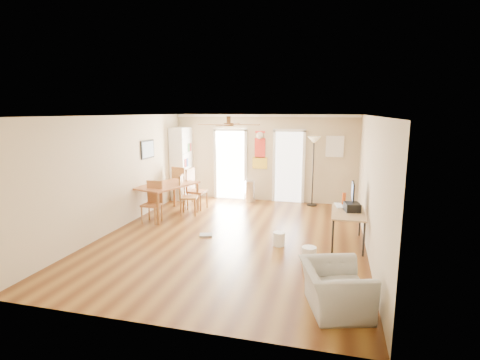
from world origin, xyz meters
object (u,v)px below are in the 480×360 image
(dining_chair_far, at_px, (183,185))
(armchair, at_px, (335,288))
(computer_desk, at_px, (347,228))
(wastebasket_a, at_px, (279,239))
(torchiere_lamp, at_px, (313,172))
(wastebasket_b, at_px, (309,255))
(bookshelf, at_px, (183,163))
(printer, at_px, (352,207))
(dining_chair_right_a, at_px, (197,189))
(dining_table, at_px, (167,200))
(dining_chair_near, at_px, (151,203))
(trash_can, at_px, (250,191))
(dining_chair_right_b, at_px, (189,195))

(dining_chair_far, bearing_deg, armchair, 142.40)
(computer_desk, relative_size, wastebasket_a, 4.61)
(torchiere_lamp, relative_size, wastebasket_b, 6.57)
(bookshelf, xyz_separation_m, dining_chair_far, (0.25, -0.61, -0.56))
(bookshelf, xyz_separation_m, printer, (4.96, -2.96, -0.33))
(dining_chair_right_a, distance_m, wastebasket_b, 4.51)
(dining_table, bearing_deg, computer_desk, -13.58)
(dining_chair_near, distance_m, dining_chair_far, 2.04)
(printer, relative_size, wastebasket_b, 1.10)
(dining_chair_right_a, relative_size, wastebasket_a, 4.00)
(dining_chair_right_a, xyz_separation_m, dining_chair_far, (-0.66, 0.54, -0.01))
(trash_can, distance_m, wastebasket_a, 3.71)
(dining_chair_near, height_order, wastebasket_b, dining_chair_near)
(wastebasket_a, height_order, armchair, armchair)
(wastebasket_a, xyz_separation_m, wastebasket_b, (0.65, -0.75, 0.01))
(printer, xyz_separation_m, armchair, (-0.30, -2.75, -0.46))
(torchiere_lamp, height_order, wastebasket_b, torchiere_lamp)
(dining_chair_near, xyz_separation_m, torchiere_lamp, (3.69, 2.68, 0.49))
(dining_chair_right_a, distance_m, dining_chair_right_b, 0.60)
(dining_chair_right_b, relative_size, dining_chair_near, 1.05)
(dining_chair_right_a, bearing_deg, armchair, -134.30)
(wastebasket_b, bearing_deg, dining_table, 149.34)
(bookshelf, xyz_separation_m, wastebasket_a, (3.55, -3.45, -0.96))
(dining_chair_near, relative_size, trash_can, 1.53)
(dining_chair_far, relative_size, wastebasket_b, 3.60)
(wastebasket_a, distance_m, wastebasket_b, 0.99)
(dining_chair_far, xyz_separation_m, printer, (4.71, -2.36, 0.23))
(dining_chair_far, bearing_deg, dining_chair_right_a, 152.23)
(dining_chair_far, bearing_deg, wastebasket_b, 149.35)
(dining_chair_right_a, height_order, armchair, dining_chair_right_a)
(computer_desk, xyz_separation_m, armchair, (-0.23, -2.70, -0.03))
(trash_can, relative_size, armchair, 0.68)
(dining_table, relative_size, computer_desk, 1.26)
(dining_table, xyz_separation_m, armchair, (4.30, -3.79, -0.09))
(dining_table, relative_size, armchair, 1.67)
(dining_chair_right_a, height_order, dining_chair_right_b, dining_chair_right_a)
(wastebasket_b, bearing_deg, trash_can, 116.15)
(dining_chair_right_b, relative_size, wastebasket_a, 3.74)
(torchiere_lamp, height_order, printer, torchiere_lamp)
(trash_can, height_order, armchair, trash_can)
(computer_desk, bearing_deg, dining_table, 166.42)
(dining_chair_far, height_order, armchair, dining_chair_far)
(dining_table, xyz_separation_m, dining_chair_right_a, (0.55, 0.77, 0.15))
(dining_chair_right_b, height_order, computer_desk, dining_chair_right_b)
(dining_table, bearing_deg, dining_chair_right_a, 54.38)
(dining_table, xyz_separation_m, wastebasket_a, (3.19, -1.53, -0.26))
(torchiere_lamp, xyz_separation_m, armchair, (0.67, -5.74, -0.68))
(bookshelf, height_order, dining_chair_far, bookshelf)
(bookshelf, relative_size, wastebasket_a, 7.89)
(printer, bearing_deg, wastebasket_b, -133.71)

